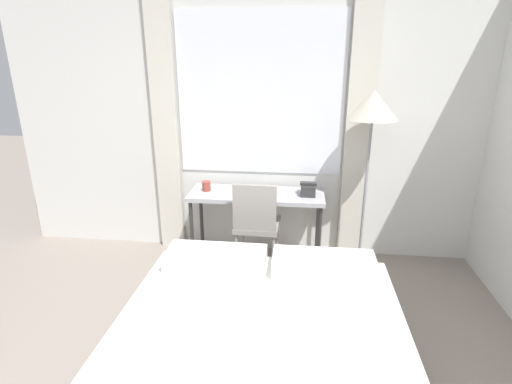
# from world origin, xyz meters

# --- Properties ---
(wall_back_with_window) EXTENTS (5.08, 0.13, 2.70)m
(wall_back_with_window) POSITION_xyz_m (-0.01, 2.65, 1.35)
(wall_back_with_window) COLOR silver
(wall_back_with_window) RESTS_ON ground_plane
(desk) EXTENTS (1.27, 0.45, 0.72)m
(desk) POSITION_xyz_m (-0.05, 2.35, 0.65)
(desk) COLOR #B2B2B7
(desk) RESTS_ON ground_plane
(desk_chair) EXTENTS (0.41, 0.41, 0.92)m
(desk_chair) POSITION_xyz_m (-0.03, 2.12, 0.53)
(desk_chair) COLOR gray
(desk_chair) RESTS_ON ground_plane
(bed) EXTENTS (1.74, 2.03, 0.61)m
(bed) POSITION_xyz_m (0.15, 0.58, 0.25)
(bed) COLOR #4C4742
(bed) RESTS_ON ground_plane
(standing_lamp) EXTENTS (0.43, 0.43, 1.68)m
(standing_lamp) POSITION_xyz_m (0.94, 2.31, 1.48)
(standing_lamp) COLOR #4C4C51
(standing_lamp) RESTS_ON ground_plane
(telephone) EXTENTS (0.15, 0.18, 0.12)m
(telephone) POSITION_xyz_m (0.43, 2.35, 0.78)
(telephone) COLOR #2D2D2D
(telephone) RESTS_ON desk
(book) EXTENTS (0.22, 0.21, 0.02)m
(book) POSITION_xyz_m (-0.15, 2.35, 0.74)
(book) COLOR #33664C
(book) RESTS_ON desk
(mug) EXTENTS (0.08, 0.08, 0.09)m
(mug) POSITION_xyz_m (-0.54, 2.36, 0.77)
(mug) COLOR #993F33
(mug) RESTS_ON desk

